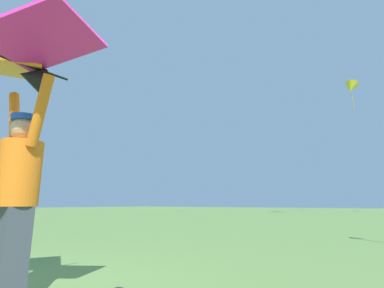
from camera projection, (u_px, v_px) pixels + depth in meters
The scene contains 3 objects.
kite_flyer_person at pixel (17, 192), 2.42m from camera, with size 0.81×0.35×1.92m.
held_stunt_kite at pixel (25, 61), 2.61m from camera, with size 1.82×0.98×0.40m.
distant_kite_yellow_high_left at pixel (351, 87), 29.68m from camera, with size 2.00×2.07×3.14m.
Camera 1 is at (2.88, -0.93, 0.84)m, focal length 26.61 mm.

